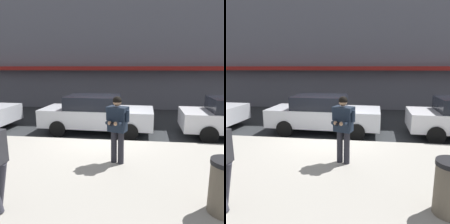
# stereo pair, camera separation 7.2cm
# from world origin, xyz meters

# --- Properties ---
(ground_plane) EXTENTS (80.00, 80.00, 0.00)m
(ground_plane) POSITION_xyz_m (0.00, 0.00, 0.00)
(ground_plane) COLOR #2B2D30
(sidewalk) EXTENTS (32.00, 5.30, 0.14)m
(sidewalk) POSITION_xyz_m (1.00, -2.85, 0.07)
(sidewalk) COLOR #A8A399
(sidewalk) RESTS_ON ground
(curb_paint_line) EXTENTS (28.00, 0.12, 0.01)m
(curb_paint_line) POSITION_xyz_m (1.00, 0.05, 0.00)
(curb_paint_line) COLOR silver
(curb_paint_line) RESTS_ON ground
(storefront_facade) EXTENTS (28.00, 4.70, 12.69)m
(storefront_facade) POSITION_xyz_m (1.00, 8.49, 6.33)
(storefront_facade) COLOR slate
(storefront_facade) RESTS_ON ground
(parked_sedan_mid) EXTENTS (4.57, 2.06, 1.54)m
(parked_sedan_mid) POSITION_xyz_m (-0.47, 1.15, 0.79)
(parked_sedan_mid) COLOR silver
(parked_sedan_mid) RESTS_ON ground
(man_texting_on_phone) EXTENTS (0.62, 0.65, 1.81)m
(man_texting_on_phone) POSITION_xyz_m (0.68, -2.06, 1.25)
(man_texting_on_phone) COLOR #23232B
(man_texting_on_phone) RESTS_ON sidewalk
(trash_bin) EXTENTS (0.55, 0.55, 0.98)m
(trash_bin) POSITION_xyz_m (2.73, -3.89, 0.63)
(trash_bin) COLOR #665B4C
(trash_bin) RESTS_ON sidewalk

